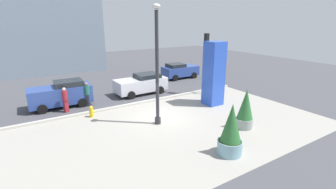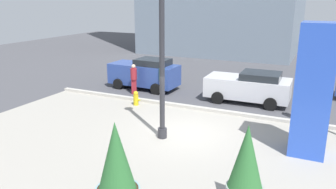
# 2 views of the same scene
# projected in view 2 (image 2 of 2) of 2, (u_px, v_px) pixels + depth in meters

# --- Properties ---
(ground_plane) EXTENTS (60.00, 60.00, 0.00)m
(ground_plane) POSITION_uv_depth(u_px,v_px,m) (215.00, 106.00, 17.18)
(ground_plane) COLOR #47474C
(plaza_pavement) EXTENTS (18.00, 10.00, 0.02)m
(plaza_pavement) POSITION_uv_depth(u_px,v_px,m) (164.00, 154.00, 11.97)
(plaza_pavement) COLOR #9E998E
(plaza_pavement) RESTS_ON ground_plane
(curb_strip) EXTENTS (18.00, 0.24, 0.16)m
(curb_strip) POSITION_uv_depth(u_px,v_px,m) (210.00, 110.00, 16.40)
(curb_strip) COLOR #B7B2A8
(curb_strip) RESTS_ON ground_plane
(lamp_post) EXTENTS (0.44, 0.44, 6.84)m
(lamp_post) POSITION_uv_depth(u_px,v_px,m) (162.00, 54.00, 12.41)
(lamp_post) COLOR #2D2D33
(lamp_post) RESTS_ON ground_plane
(art_pillar_blue) EXTENTS (1.18, 1.18, 4.59)m
(art_pillar_blue) POSITION_uv_depth(u_px,v_px,m) (313.00, 91.00, 11.40)
(art_pillar_blue) COLOR blue
(art_pillar_blue) RESTS_ON ground_plane
(potted_plant_curbside) EXTENTS (1.15, 1.15, 2.49)m
(potted_plant_curbside) POSITION_uv_depth(u_px,v_px,m) (117.00, 173.00, 8.40)
(potted_plant_curbside) COLOR #7AA8B7
(potted_plant_curbside) RESTS_ON ground_plane
(potted_plant_near_right) EXTENTS (0.98, 0.98, 2.31)m
(potted_plant_near_right) POSITION_uv_depth(u_px,v_px,m) (246.00, 168.00, 8.66)
(potted_plant_near_right) COLOR gray
(potted_plant_near_right) RESTS_ON ground_plane
(fire_hydrant) EXTENTS (0.36, 0.26, 0.75)m
(fire_hydrant) POSITION_uv_depth(u_px,v_px,m) (136.00, 98.00, 17.27)
(fire_hydrant) COLOR gold
(fire_hydrant) RESTS_ON ground_plane
(car_passing_lane) EXTENTS (4.24, 2.02, 1.86)m
(car_passing_lane) POSITION_uv_depth(u_px,v_px,m) (145.00, 73.00, 20.34)
(car_passing_lane) COLOR #2D4793
(car_passing_lane) RESTS_ON ground_plane
(car_curb_west) EXTENTS (4.33, 2.16, 1.65)m
(car_curb_west) POSITION_uv_depth(u_px,v_px,m) (249.00, 87.00, 17.68)
(car_curb_west) COLOR silver
(car_curb_west) RESTS_ON ground_plane
(pedestrian_crossing) EXTENTS (0.48, 0.48, 1.72)m
(pedestrian_crossing) POSITION_uv_depth(u_px,v_px,m) (134.00, 78.00, 19.18)
(pedestrian_crossing) COLOR maroon
(pedestrian_crossing) RESTS_ON ground_plane
(pedestrian_by_curb) EXTENTS (0.49, 0.49, 1.76)m
(pedestrian_by_curb) POSITION_uv_depth(u_px,v_px,m) (162.00, 78.00, 18.92)
(pedestrian_by_curb) COLOR #33384C
(pedestrian_by_curb) RESTS_ON ground_plane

